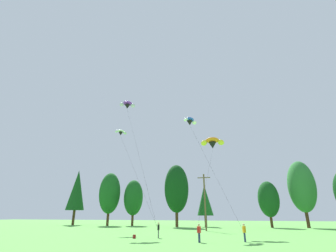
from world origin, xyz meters
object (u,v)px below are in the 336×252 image
Objects in this scene: kite_flyer_near at (158,229)px; backpack at (134,237)px; kite_flyer_mid at (199,231)px; parafoil_kite_high_white at (121,132)px; kite_flyer_far at (244,231)px; utility_pole at (205,200)px; parafoil_kite_low_purple at (127,105)px; parafoil_kite_mid_orange at (212,143)px; parafoil_kite_far_blue_white at (190,121)px.

backpack is at bearing -153.88° from kite_flyer_near.
kite_flyer_mid is 27.77m from parafoil_kite_high_white.
kite_flyer_mid is 8.07m from backpack.
utility_pole is at bearing 109.99° from kite_flyer_far.
parafoil_kite_high_white is 5.45m from parafoil_kite_low_purple.
utility_pole is at bearing 10.96° from parafoil_kite_high_white.
utility_pole is 19.82m from parafoil_kite_high_white.
kite_flyer_mid is at bearing -94.27° from parafoil_kite_mid_orange.
parafoil_kite_mid_orange reaches higher than kite_flyer_mid.
parafoil_kite_high_white is at bearing -169.04° from utility_pole.
utility_pole is 23.01× the size of backpack.
kite_flyer_mid is at bearing -41.65° from parafoil_kite_high_white.
parafoil_kite_mid_orange is at bearing -12.40° from parafoil_kite_high_white.
kite_flyer_near is 1.00× the size of kite_flyer_mid.
utility_pole reaches higher than kite_flyer_near.
kite_flyer_near and kite_flyer_far have the same top height.
kite_flyer_mid is 0.13× the size of parafoil_kite_mid_orange.
parafoil_kite_high_white is at bearing 162.87° from parafoil_kite_far_blue_white.
parafoil_kite_high_white is at bearing 135.13° from kite_flyer_near.
parafoil_kite_high_white is 1.33× the size of parafoil_kite_mid_orange.
parafoil_kite_low_purple is (2.11, -2.21, 4.51)m from parafoil_kite_high_white.
parafoil_kite_high_white reaches higher than kite_flyer_mid.
utility_pole reaches higher than kite_flyer_far.
parafoil_kite_far_blue_white is at bearing 103.16° from kite_flyer_mid.
kite_flyer_far is at bearing -32.35° from parafoil_kite_high_white.
parafoil_kite_mid_orange is at bearing -6.09° from parafoil_kite_low_purple.
utility_pole is 17.68m from kite_flyer_far.
utility_pole is at bearing -67.04° from backpack.
parafoil_kite_far_blue_white reaches higher than kite_flyer_far.
utility_pole is 5.45× the size of kite_flyer_far.
backpack is (-2.46, -1.21, -0.79)m from kite_flyer_near.
parafoil_kite_low_purple is (-12.97, -5.13, 17.04)m from utility_pole.
kite_flyer_far is 4.23× the size of backpack.
utility_pole is 0.43× the size of parafoil_kite_low_purple.
backpack is at bearing -56.43° from parafoil_kite_low_purple.
kite_flyer_far is (4.23, 1.61, 0.00)m from kite_flyer_mid.
kite_flyer_near is at bearing -128.67° from parafoil_kite_mid_orange.
utility_pole is 17.35m from backpack.
parafoil_kite_far_blue_white is (-0.78, -7.33, 11.68)m from utility_pole.
utility_pole is 15.31m from kite_flyer_near.
kite_flyer_near is 2.85m from backpack.
utility_pole is 5.45× the size of kite_flyer_near.
kite_flyer_far is at bearing -30.40° from parafoil_kite_low_purple.
parafoil_kite_low_purple is 53.74× the size of backpack.
parafoil_kite_mid_orange is 0.79× the size of parafoil_kite_far_blue_white.
parafoil_kite_low_purple is at bearing 173.91° from parafoil_kite_mid_orange.
parafoil_kite_high_white is 0.78× the size of parafoil_kite_low_purple.
backpack is at bearing -122.50° from parafoil_kite_far_blue_white.
parafoil_kite_high_white reaches higher than backpack.
parafoil_kite_high_white is 23.18m from backpack.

